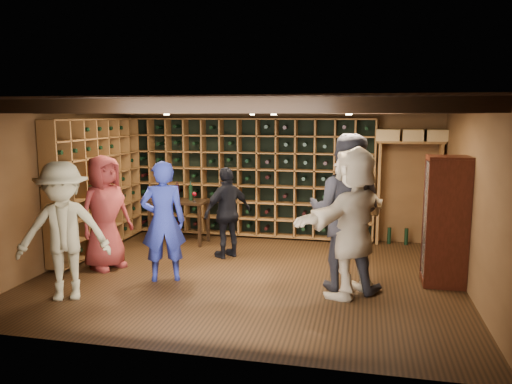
% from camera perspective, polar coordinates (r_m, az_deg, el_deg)
% --- Properties ---
extents(ground, '(6.00, 6.00, 0.00)m').
position_cam_1_polar(ground, '(7.40, -0.93, -9.50)').
color(ground, '#321D0E').
rests_on(ground, ground).
extents(room_shell, '(6.00, 6.00, 6.00)m').
position_cam_1_polar(room_shell, '(7.07, -0.88, 9.59)').
color(room_shell, brown).
rests_on(room_shell, ground).
extents(wine_rack_back, '(4.65, 0.30, 2.20)m').
position_cam_1_polar(wine_rack_back, '(9.48, -0.83, 1.69)').
color(wine_rack_back, brown).
rests_on(wine_rack_back, ground).
extents(wine_rack_left, '(0.30, 2.65, 2.20)m').
position_cam_1_polar(wine_rack_left, '(8.93, -17.66, 0.84)').
color(wine_rack_left, brown).
rests_on(wine_rack_left, ground).
extents(crate_shelf, '(1.20, 0.32, 2.07)m').
position_cam_1_polar(crate_shelf, '(9.22, 17.24, 3.71)').
color(crate_shelf, brown).
rests_on(crate_shelf, ground).
extents(display_cabinet, '(0.55, 0.50, 1.75)m').
position_cam_1_polar(display_cabinet, '(7.27, 20.79, -3.41)').
color(display_cabinet, '#38130B').
rests_on(display_cabinet, ground).
extents(man_blue_shirt, '(0.73, 0.62, 1.70)m').
position_cam_1_polar(man_blue_shirt, '(7.10, -10.55, -3.32)').
color(man_blue_shirt, navy).
rests_on(man_blue_shirt, ground).
extents(man_grey_suit, '(1.12, 0.94, 2.09)m').
position_cam_1_polar(man_grey_suit, '(6.71, 10.21, -2.33)').
color(man_grey_suit, black).
rests_on(man_grey_suit, ground).
extents(guest_red_floral, '(0.87, 1.00, 1.73)m').
position_cam_1_polar(guest_red_floral, '(7.87, -16.88, -2.24)').
color(guest_red_floral, maroon).
rests_on(guest_red_floral, ground).
extents(guest_woman_black, '(0.85, 0.90, 1.49)m').
position_cam_1_polar(guest_woman_black, '(8.16, -3.26, -2.36)').
color(guest_woman_black, black).
rests_on(guest_woman_black, ground).
extents(guest_khaki, '(1.30, 1.06, 1.76)m').
position_cam_1_polar(guest_khaki, '(6.72, -21.15, -4.21)').
color(guest_khaki, gray).
rests_on(guest_khaki, ground).
extents(guest_beige, '(1.45, 1.82, 1.94)m').
position_cam_1_polar(guest_beige, '(6.52, 10.94, -3.33)').
color(guest_beige, '#BEAB8B').
rests_on(guest_beige, ground).
extents(tasting_table, '(1.07, 0.57, 1.07)m').
position_cam_1_polar(tasting_table, '(9.19, -8.84, -1.42)').
color(tasting_table, black).
rests_on(tasting_table, ground).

